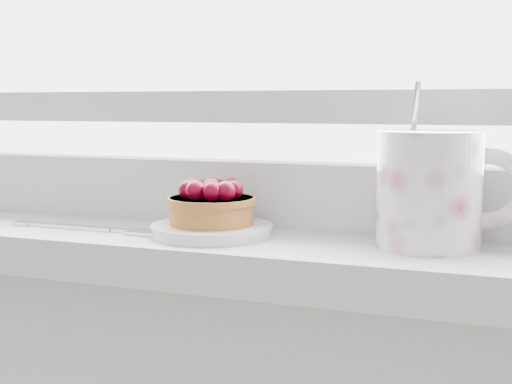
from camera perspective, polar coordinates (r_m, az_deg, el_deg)
The scene contains 4 objects.
saucer at distance 0.72m, azimuth -3.57°, elevation -3.06°, with size 0.12×0.12×0.01m, color silver.
raspberry_tart at distance 0.72m, azimuth -3.58°, elevation -0.98°, with size 0.09×0.09×0.05m.
floral_mug at distance 0.68m, azimuth 14.00°, elevation 0.37°, with size 0.15×0.11×0.16m.
fork at distance 0.77m, azimuth -12.57°, elevation -2.87°, with size 0.22×0.03×0.00m.
Camera 1 is at (0.26, 1.23, 1.07)m, focal length 50.00 mm.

